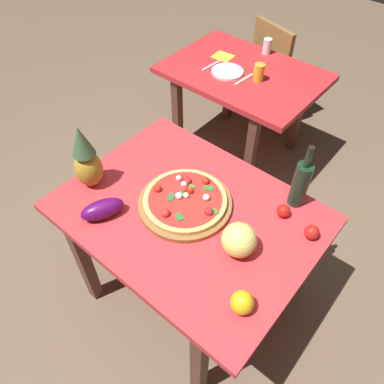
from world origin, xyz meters
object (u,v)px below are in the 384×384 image
object	(u,v)px
pizza	(185,199)
bell_pepper	(242,303)
eggplant	(102,209)
dinner_plate	(227,72)
tomato_beside_pepper	(283,211)
pizza_board	(185,203)
display_table	(189,222)
fork_utensil	(211,65)
napkin_folded	(223,57)
pineapple_left	(86,160)
drinking_glass_juice	(259,72)
melon	(239,240)
background_table	(242,84)
wine_bottle	(301,183)
dining_chair	(278,66)
drinking_glass_water	(267,46)
tomato_by_bottle	(312,232)
knife_utensil	(244,79)

from	to	relation	value
pizza	bell_pepper	size ratio (longest dim) A/B	3.92
eggplant	dinner_plate	bearing A→B (deg)	102.75
tomato_beside_pepper	pizza_board	bearing A→B (deg)	-147.55
display_table	fork_utensil	bearing A→B (deg)	123.55
dinner_plate	napkin_folded	bearing A→B (deg)	134.75
pineapple_left	drinking_glass_juice	bearing A→B (deg)	85.55
melon	tomato_beside_pepper	distance (m)	0.30
background_table	pizza	size ratio (longest dim) A/B	2.74
display_table	wine_bottle	bearing A→B (deg)	46.23
pizza	drinking_glass_juice	xyz separation A→B (m)	(-0.34, 1.14, 0.02)
dining_chair	drinking_glass_water	bearing A→B (deg)	112.24
pizza_board	drinking_glass_juice	xyz separation A→B (m)	(-0.35, 1.15, 0.04)
pizza	tomato_beside_pepper	distance (m)	0.45
dining_chair	tomato_beside_pepper	distance (m)	1.82
dining_chair	drinking_glass_juice	world-z (taller)	dining_chair
background_table	fork_utensil	distance (m)	0.26
bell_pepper	tomato_beside_pepper	xyz separation A→B (m)	(-0.11, 0.50, -0.01)
eggplant	tomato_beside_pepper	distance (m)	0.82
background_table	drinking_glass_water	xyz separation A→B (m)	(-0.02, 0.31, 0.16)
dining_chair	bell_pepper	xyz separation A→B (m)	(1.03, -2.04, 0.29)
napkin_folded	display_table	bearing A→B (deg)	-59.36
eggplant	tomato_by_bottle	size ratio (longest dim) A/B	3.03
dinner_plate	pizza_board	bearing A→B (deg)	-62.89
pizza_board	melon	bearing A→B (deg)	-7.94
pizza	tomato_beside_pepper	bearing A→B (deg)	32.10
dining_chair	tomato_by_bottle	xyz separation A→B (m)	(1.07, -1.57, 0.28)
drinking_glass_water	pizza_board	bearing A→B (deg)	-71.39
background_table	dining_chair	world-z (taller)	dining_chair
dining_chair	melon	world-z (taller)	melon
display_table	pizza	xyz separation A→B (m)	(-0.04, 0.02, 0.13)
eggplant	tomato_beside_pepper	bearing A→B (deg)	40.30
fork_utensil	pizza	bearing A→B (deg)	-52.94
dining_chair	drinking_glass_water	world-z (taller)	dining_chair
dinner_plate	bell_pepper	bearing A→B (deg)	-51.80
pizza_board	bell_pepper	world-z (taller)	bell_pepper
tomato_by_bottle	napkin_folded	distance (m)	1.62
tomato_beside_pepper	tomato_by_bottle	bearing A→B (deg)	-9.45
tomato_by_bottle	tomato_beside_pepper	bearing A→B (deg)	170.55
drinking_glass_juice	fork_utensil	xyz separation A→B (m)	(-0.35, -0.06, -0.05)
background_table	eggplant	distance (m)	1.50
pineapple_left	drinking_glass_juice	world-z (taller)	pineapple_left
pineapple_left	bell_pepper	size ratio (longest dim) A/B	3.47
pizza_board	pizza	xyz separation A→B (m)	(-0.00, 0.00, 0.03)
pizza	napkin_folded	xyz separation A→B (m)	(-0.71, 1.24, -0.04)
dinner_plate	knife_utensil	world-z (taller)	dinner_plate
bell_pepper	fork_utensil	bearing A→B (deg)	131.71
pizza	napkin_folded	distance (m)	1.43
display_table	fork_utensil	world-z (taller)	fork_utensil
tomato_by_bottle	napkin_folded	size ratio (longest dim) A/B	0.47
tomato_beside_pepper	tomato_by_bottle	size ratio (longest dim) A/B	0.93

